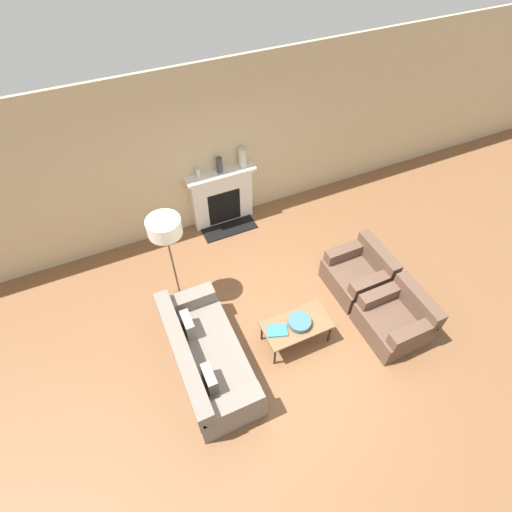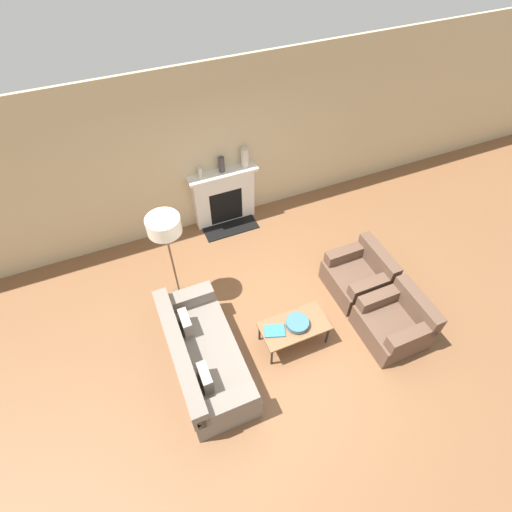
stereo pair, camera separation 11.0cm
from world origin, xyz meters
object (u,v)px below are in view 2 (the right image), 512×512
Objects in this scene: fireplace at (224,197)px; armchair_near at (395,323)px; mantel_vase_left at (200,172)px; mantel_vase_center_left at (222,165)px; armchair_far at (359,276)px; coffee_table at (294,327)px; couch at (202,356)px; book at (275,331)px; floor_lamp at (165,230)px; bowl at (297,323)px; mantel_vase_center_right at (245,157)px.

armchair_near is at bearing -66.93° from fireplace.
mantel_vase_left is 0.63× the size of mantel_vase_center_left.
armchair_far is 0.92× the size of coffee_table.
fireplace is at bearing -149.22° from armchair_far.
couch is at bearing -115.82° from fireplace.
fireplace is 0.70m from mantel_vase_center_left.
armchair_near is 1.48m from coffee_table.
mantel_vase_center_left reaches higher than armchair_near.
mantel_vase_left is at bearing 110.91° from book.
couch reaches higher than coffee_table.
floor_lamp is at bearing -125.40° from armchair_near.
floor_lamp is (-2.69, 0.97, 1.17)m from armchair_far.
mantel_vase_center_left is at bearing 47.15° from floor_lamp.
coffee_table is 0.30m from book.
mantel_vase_left reaches higher than couch.
fireplace is 0.65× the size of couch.
book is 0.20× the size of floor_lamp.
floor_lamp is at bearing -109.90° from armchair_far.
mantel_vase_left is (0.94, 2.74, 0.88)m from couch.
book is 1.90× the size of mantel_vase_left.
coffee_table is at bearing -89.94° from fireplace.
bowl is at bearing -95.13° from couch.
floor_lamp is 9.57× the size of mantel_vase_left.
coffee_table is 2.23m from floor_lamp.
couch is 2.78m from armchair_near.
mantel_vase_center_right is at bearing 2.00° from fireplace.
mantel_vase_left reaches higher than armchair_far.
armchair_far is (0.00, 0.94, 0.00)m from armchair_near.
floor_lamp reaches higher than couch.
floor_lamp reaches higher than armchair_near.
mantel_vase_center_left reaches higher than couch.
mantel_vase_left is at bearing -151.68° from armchair_near.
mantel_vase_center_left is (-0.04, 2.86, 0.77)m from bowl.
mantel_vase_center_left is at bearing 180.00° from mantel_vase_center_right.
mantel_vase_center_left reaches higher than armchair_far.
fireplace is 7.07× the size of mantel_vase_left.
mantel_vase_center_right is at bearing -163.48° from armchair_near.
couch is 2.74m from armchair_far.
armchair_far is 1.76m from book.
mantel_vase_left is (-1.78, 3.31, 0.90)m from armchair_near.
mantel_vase_center_left is at bearing -25.72° from couch.
armchair_near is (1.40, -3.29, -0.25)m from fireplace.
armchair_far is 1.46m from bowl.
coffee_table is (-1.40, -0.48, 0.09)m from armchair_far.
bowl is 2.99m from mantel_vase_center_right.
fireplace reaches higher than coffee_table.
mantel_vase_center_right is at bearing -0.00° from mantel_vase_left.
bowl reaches higher than coffee_table.
mantel_vase_left reaches higher than book.
fireplace reaches higher than armchair_near.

